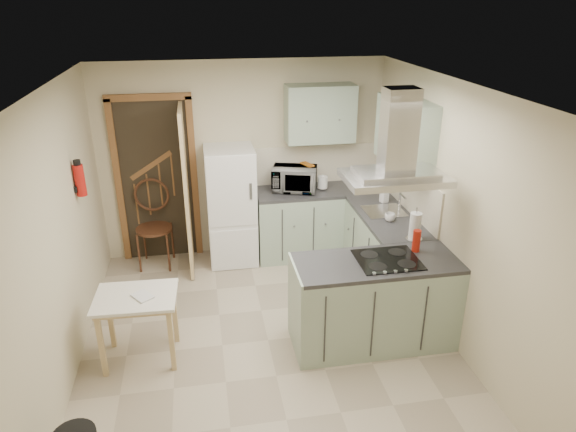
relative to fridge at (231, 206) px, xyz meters
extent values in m
plane|color=tan|center=(0.20, -1.80, -0.75)|extent=(4.20, 4.20, 0.00)
plane|color=silver|center=(0.20, -1.80, 1.75)|extent=(4.20, 4.20, 0.00)
plane|color=beige|center=(0.20, 0.30, 0.50)|extent=(3.60, 0.00, 3.60)
plane|color=beige|center=(-1.60, -1.80, 0.50)|extent=(0.00, 4.20, 4.20)
plane|color=beige|center=(2.00, -1.80, 0.50)|extent=(0.00, 4.20, 4.20)
cube|color=brown|center=(-0.90, 0.27, 0.30)|extent=(1.10, 0.12, 2.10)
cube|color=white|center=(0.00, 0.00, 0.00)|extent=(0.60, 0.60, 1.50)
cube|color=#9EB2A0|center=(0.86, 0.00, -0.30)|extent=(1.08, 0.60, 0.90)
cube|color=#9EB2A0|center=(1.70, -0.68, -0.30)|extent=(0.60, 1.95, 0.90)
cube|color=beige|center=(1.16, 0.29, 0.40)|extent=(1.68, 0.02, 0.50)
cube|color=#9EB2A0|center=(1.15, 0.12, 1.10)|extent=(0.85, 0.35, 0.70)
cube|color=#9EB2A0|center=(1.82, -0.95, 1.10)|extent=(0.35, 0.90, 0.70)
cube|color=#9EB2A0|center=(1.22, -1.98, -0.30)|extent=(1.55, 0.65, 0.90)
cube|color=black|center=(1.32, -1.98, 0.16)|extent=(0.58, 0.50, 0.01)
cube|color=silver|center=(1.32, -1.98, 0.97)|extent=(0.90, 0.55, 0.10)
cube|color=silver|center=(1.70, -0.85, 0.16)|extent=(0.45, 0.40, 0.01)
cylinder|color=#B2140F|center=(-1.54, -0.90, 0.75)|extent=(0.10, 0.10, 0.32)
cube|color=tan|center=(-1.01, -1.85, -0.41)|extent=(0.76, 0.58, 0.69)
cube|color=#483218|center=(-0.97, 0.01, -0.24)|extent=(0.50, 0.50, 1.01)
imported|color=black|center=(0.81, 0.02, 0.30)|extent=(0.63, 0.51, 0.30)
cylinder|color=white|center=(1.18, 0.00, 0.25)|extent=(0.15, 0.15, 0.19)
cube|color=#C36716|center=(0.99, 0.10, 0.31)|extent=(0.16, 0.23, 0.32)
imported|color=silver|center=(1.80, -0.56, 0.24)|extent=(0.10, 0.11, 0.18)
cylinder|color=silver|center=(1.75, -1.60, 0.30)|extent=(0.13, 0.13, 0.30)
imported|color=white|center=(1.67, -1.12, 0.19)|extent=(0.14, 0.14, 0.09)
cylinder|color=#B11D0F|center=(1.66, -1.84, 0.26)|extent=(0.10, 0.10, 0.22)
imported|color=#A3364F|center=(-1.00, -1.92, -0.02)|extent=(0.23, 0.24, 0.09)
camera|label=1|loc=(-0.35, -6.01, 2.45)|focal=32.00mm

